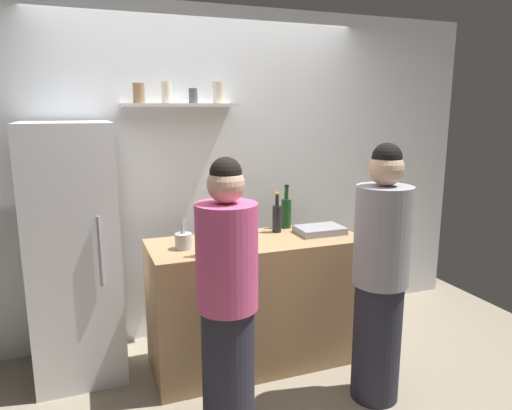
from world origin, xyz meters
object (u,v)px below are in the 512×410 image
object	(u,v)px
wine_bottle_dark_glass	(277,217)
water_bottle_plastic	(217,232)
wine_bottle_green_glass	(286,212)
person_grey_hoodie	(380,278)
person_pink_top	(227,302)
wine_bottle_pale_glass	(208,239)
utensil_holder	(183,241)
refrigerator	(74,253)
baking_pan	(320,230)

from	to	relation	value
wine_bottle_dark_glass	water_bottle_plastic	distance (m)	0.56
wine_bottle_green_glass	water_bottle_plastic	size ratio (longest dim) A/B	1.49
person_grey_hoodie	person_pink_top	bearing A→B (deg)	13.35
wine_bottle_pale_glass	water_bottle_plastic	size ratio (longest dim) A/B	1.36
utensil_holder	wine_bottle_green_glass	xyz separation A→B (m)	(0.86, 0.27, 0.07)
refrigerator	utensil_holder	distance (m)	0.76
wine_bottle_dark_glass	water_bottle_plastic	xyz separation A→B (m)	(-0.52, -0.20, -0.01)
person_grey_hoodie	wine_bottle_green_glass	bearing A→B (deg)	-60.61
wine_bottle_green_glass	wine_bottle_pale_glass	xyz separation A→B (m)	(-0.74, -0.48, -0.01)
refrigerator	wine_bottle_green_glass	world-z (taller)	refrigerator
utensil_holder	wine_bottle_pale_glass	bearing A→B (deg)	-60.65
baking_pan	person_pink_top	world-z (taller)	person_pink_top
water_bottle_plastic	refrigerator	bearing A→B (deg)	158.29
wine_bottle_dark_glass	water_bottle_plastic	bearing A→B (deg)	-158.57
wine_bottle_pale_glass	utensil_holder	bearing A→B (deg)	119.35
baking_pan	wine_bottle_pale_glass	size ratio (longest dim) A/B	1.11
wine_bottle_dark_glass	baking_pan	bearing A→B (deg)	-27.48
utensil_holder	person_grey_hoodie	world-z (taller)	person_grey_hoodie
person_grey_hoodie	water_bottle_plastic	bearing A→B (deg)	-20.07
person_grey_hoodie	refrigerator	bearing A→B (deg)	-13.32
wine_bottle_pale_glass	person_pink_top	bearing A→B (deg)	-90.64
water_bottle_plastic	person_pink_top	bearing A→B (deg)	-100.75
baking_pan	water_bottle_plastic	bearing A→B (deg)	-175.93
water_bottle_plastic	person_pink_top	world-z (taller)	person_pink_top
wine_bottle_pale_glass	person_pink_top	xyz separation A→B (m)	(-0.00, -0.40, -0.26)
person_pink_top	wine_bottle_dark_glass	bearing A→B (deg)	38.35
baking_pan	wine_bottle_green_glass	world-z (taller)	wine_bottle_green_glass
person_pink_top	wine_bottle_pale_glass	bearing A→B (deg)	76.46
utensil_holder	person_pink_top	xyz separation A→B (m)	(0.11, -0.61, -0.20)
refrigerator	water_bottle_plastic	distance (m)	0.98
person_pink_top	baking_pan	bearing A→B (deg)	22.07
water_bottle_plastic	person_grey_hoodie	xyz separation A→B (m)	(0.86, -0.62, -0.22)
baking_pan	person_grey_hoodie	bearing A→B (deg)	-85.07
wine_bottle_dark_glass	wine_bottle_pale_glass	xyz separation A→B (m)	(-0.62, -0.38, -0.00)
baking_pan	water_bottle_plastic	distance (m)	0.81
water_bottle_plastic	person_pink_top	distance (m)	0.64
wine_bottle_dark_glass	person_grey_hoodie	xyz separation A→B (m)	(0.34, -0.83, -0.23)
wine_bottle_pale_glass	person_pink_top	size ratio (longest dim) A/B	0.19
utensil_holder	person_pink_top	distance (m)	0.65
refrigerator	wine_bottle_dark_glass	distance (m)	1.43
water_bottle_plastic	utensil_holder	bearing A→B (deg)	172.65
water_bottle_plastic	baking_pan	bearing A→B (deg)	4.07
baking_pan	person_pink_top	bearing A→B (deg)	-145.04
utensil_holder	baking_pan	bearing A→B (deg)	1.59
utensil_holder	wine_bottle_green_glass	distance (m)	0.90
refrigerator	water_bottle_plastic	bearing A→B (deg)	-21.71
wine_bottle_dark_glass	wine_bottle_green_glass	world-z (taller)	wine_bottle_green_glass
wine_bottle_green_glass	person_grey_hoodie	world-z (taller)	person_grey_hoodie
refrigerator	person_pink_top	xyz separation A→B (m)	(0.79, -0.94, -0.09)
wine_bottle_pale_glass	person_grey_hoodie	distance (m)	1.09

